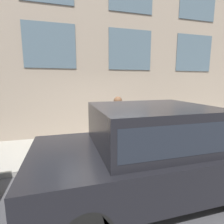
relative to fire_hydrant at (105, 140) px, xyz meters
name	(u,v)px	position (x,y,z in m)	size (l,w,h in m)	color
ground_plane	(110,165)	(-0.36, -0.03, -0.55)	(80.00, 80.00, 0.00)	#47474C
sidewalk	(100,146)	(0.84, -0.03, -0.49)	(2.41, 60.00, 0.12)	#9E9B93
fire_hydrant	(105,140)	(0.00, 0.00, 0.00)	(0.38, 0.48, 0.83)	gold
person	(118,117)	(0.55, -0.53, 0.52)	(0.38, 0.25, 1.57)	#726651
parked_car_charcoal_near	(151,147)	(-1.65, -0.48, 0.37)	(2.09, 4.29, 1.69)	black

